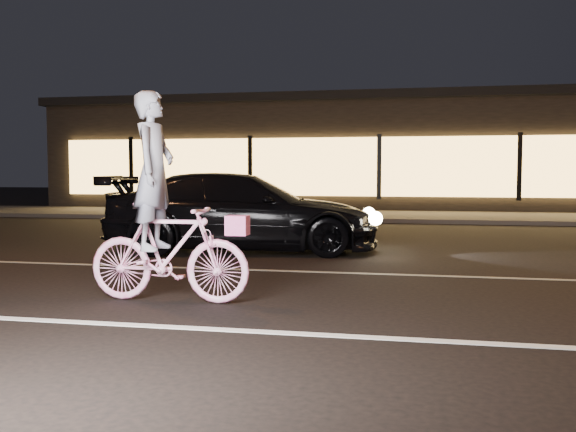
# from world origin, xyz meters

# --- Properties ---
(ground) EXTENTS (90.00, 90.00, 0.00)m
(ground) POSITION_xyz_m (0.00, 0.00, 0.00)
(ground) COLOR black
(ground) RESTS_ON ground
(lane_stripe_near) EXTENTS (60.00, 0.12, 0.01)m
(lane_stripe_near) POSITION_xyz_m (0.00, -1.50, 0.00)
(lane_stripe_near) COLOR silver
(lane_stripe_near) RESTS_ON ground
(lane_stripe_far) EXTENTS (60.00, 0.10, 0.01)m
(lane_stripe_far) POSITION_xyz_m (0.00, 2.00, 0.00)
(lane_stripe_far) COLOR gray
(lane_stripe_far) RESTS_ON ground
(sidewalk) EXTENTS (30.00, 4.00, 0.12)m
(sidewalk) POSITION_xyz_m (0.00, 13.00, 0.06)
(sidewalk) COLOR #383533
(sidewalk) RESTS_ON ground
(storefront) EXTENTS (25.40, 8.42, 4.20)m
(storefront) POSITION_xyz_m (0.00, 18.97, 2.15)
(storefront) COLOR black
(storefront) RESTS_ON ground
(cyclist) EXTENTS (1.85, 0.64, 2.32)m
(cyclist) POSITION_xyz_m (-1.37, -0.41, 0.83)
(cyclist) COLOR #FF48A6
(cyclist) RESTS_ON ground
(sedan) EXTENTS (5.15, 2.77, 1.42)m
(sedan) POSITION_xyz_m (-1.77, 4.13, 0.71)
(sedan) COLOR black
(sedan) RESTS_ON ground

